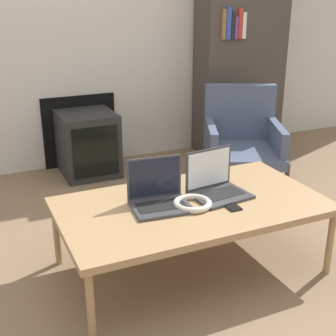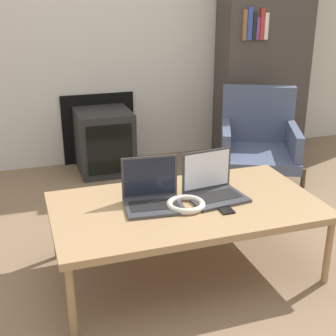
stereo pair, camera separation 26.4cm
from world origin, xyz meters
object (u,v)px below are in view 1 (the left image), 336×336
laptop_right (216,185)px  phone (231,206)px  tv (88,144)px  headphones (192,203)px  armchair (241,134)px  laptop_left (159,196)px

laptop_right → phone: 0.17m
tv → laptop_right: bearing=-79.6°
laptop_right → headphones: 0.21m
tv → armchair: 1.26m
tv → armchair: size_ratio=0.61×
laptop_right → armchair: size_ratio=0.38×
laptop_left → laptop_right: bearing=5.5°
headphones → phone: (0.18, -0.08, -0.01)m
laptop_right → armchair: (0.88, 1.10, -0.12)m
phone → armchair: size_ratio=0.15×
laptop_left → phone: size_ratio=2.48×
headphones → armchair: armchair is taller
tv → armchair: armchair is taller
tv → armchair: (1.17, -0.47, 0.06)m
laptop_right → phone: size_ratio=2.52×
laptop_left → armchair: 1.64m
laptop_left → laptop_right: size_ratio=0.98×
laptop_left → headphones: bearing=-24.4°
laptop_right → armchair: bearing=44.5°
laptop_left → tv: laptop_left is taller
laptop_left → armchair: bearing=47.7°
laptop_left → headphones: laptop_left is taller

